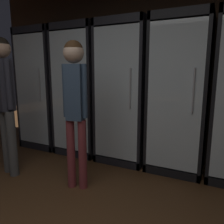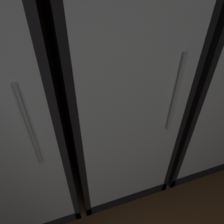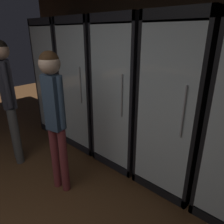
# 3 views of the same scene
# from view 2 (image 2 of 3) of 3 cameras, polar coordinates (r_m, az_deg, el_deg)

# --- Properties ---
(wall_back) EXTENTS (6.00, 0.06, 2.80)m
(wall_back) POSITION_cam_2_polar(r_m,az_deg,el_deg) (1.56, -16.54, 24.71)
(wall_back) COLOR #382619
(wall_back) RESTS_ON ground
(cooler_right) EXTENTS (0.70, 0.67, 1.97)m
(cooler_right) POSITION_cam_2_polar(r_m,az_deg,el_deg) (1.52, 0.49, 7.37)
(cooler_right) COLOR black
(cooler_right) RESTS_ON ground
(cooler_far_right) EXTENTS (0.70, 0.67, 1.97)m
(cooler_far_right) POSITION_cam_2_polar(r_m,az_deg,el_deg) (1.87, 22.98, 10.88)
(cooler_far_right) COLOR black
(cooler_far_right) RESTS_ON ground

